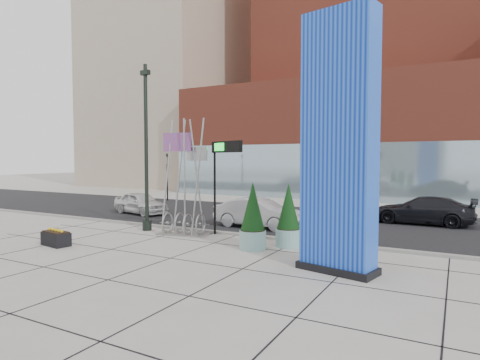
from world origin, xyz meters
The scene contains 19 objects.
ground centered at (0.00, 0.00, 0.00)m, with size 160.00×160.00×0.00m, color #9E9991.
street_asphalt centered at (0.00, 10.00, 0.01)m, with size 80.00×12.00×0.02m, color black.
curb_edge centered at (0.00, 4.00, 0.06)m, with size 80.00×0.30×0.12m, color gray.
tower_podium centered at (1.00, 27.00, 5.50)m, with size 34.00×10.00×11.00m, color #9D402D.
tower_glass_front centered at (1.00, 22.20, 2.50)m, with size 34.00×0.60×5.00m, color #8CA5B2.
building_beige_left centered at (-26.00, 34.00, 17.00)m, with size 18.00×20.00×34.00m, color tan.
blue_pylon centered at (6.83, 0.21, 4.01)m, with size 2.67×1.63×8.30m.
lamp_post centered at (-3.67, 3.00, 3.42)m, with size 0.55×0.46×8.36m.
public_art_sculpture centered at (-1.33, 3.00, 1.46)m, with size 2.59×1.54×5.55m.
concrete_bollard centered at (-5.38, -1.02, 0.31)m, with size 0.32×0.32×0.62m, color gray.
overhead_street_sign centered at (0.67, 3.80, 3.83)m, with size 2.01×0.97×4.46m.
round_planter_east centered at (5.16, 3.60, 1.13)m, with size 0.95×0.95×2.38m.
round_planter_mid centered at (4.06, 2.91, 1.25)m, with size 1.06×1.06×2.64m.
round_planter_west centered at (2.97, 1.80, 1.29)m, with size 1.09×1.09×2.72m.
box_planter_north centered at (-4.58, -1.59, 0.33)m, with size 1.40×0.85×0.73m.
car_white_west centered at (-8.13, 7.41, 0.72)m, with size 1.71×4.24×1.44m, color silver.
car_silver_mid centered at (0.97, 6.40, 0.78)m, with size 1.65×4.73×1.56m, color #B1B3B9.
car_dark_east centered at (8.52, 11.78, 0.77)m, with size 2.16×5.31×1.54m, color black.
traffic_signal centered at (-12.00, 15.00, 2.30)m, with size 0.15×0.18×4.10m.
Camera 1 is at (10.17, -12.52, 3.64)m, focal length 30.00 mm.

